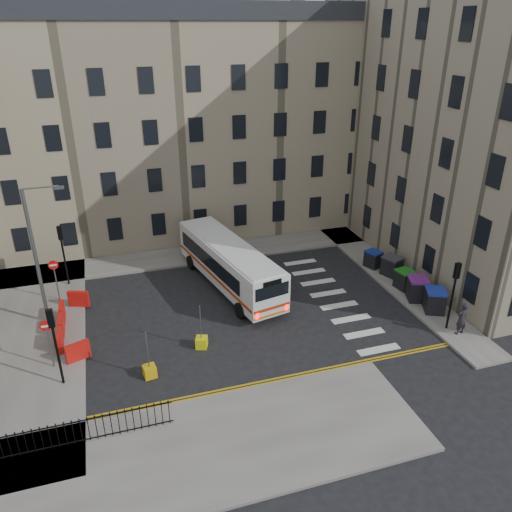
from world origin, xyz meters
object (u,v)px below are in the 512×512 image
wheelie_bin_a (435,300)px  bollard_yellow (150,371)px  pedestrian (462,318)px  wheelie_bin_b (417,289)px  streetlamp (35,256)px  wheelie_bin_c (405,279)px  wheelie_bin_e (373,259)px  wheelie_bin_d (392,266)px  bollard_chevron (202,342)px  bus (229,263)px

wheelie_bin_a → bollard_yellow: 16.99m
pedestrian → wheelie_bin_b: bearing=-97.6°
streetlamp → wheelie_bin_c: bearing=-6.9°
wheelie_bin_e → bollard_yellow: size_ratio=2.21×
streetlamp → wheelie_bin_a: size_ratio=4.97×
wheelie_bin_d → wheelie_bin_c: bearing=-118.8°
streetlamp → wheelie_bin_c: 22.34m
wheelie_bin_b → wheelie_bin_c: 1.50m
wheelie_bin_c → bollard_chevron: (-13.89, -2.28, -0.48)m
wheelie_bin_c → bollard_yellow: (-16.84, -3.92, -0.48)m
wheelie_bin_c → bollard_chevron: wheelie_bin_c is taller
wheelie_bin_d → bollard_chevron: wheelie_bin_d is taller
wheelie_bin_c → streetlamp: bearing=164.1°
wheelie_bin_b → bollard_chevron: size_ratio=2.72×
wheelie_bin_d → pedestrian: size_ratio=0.79×
streetlamp → wheelie_bin_c: size_ratio=6.39×
bollard_chevron → wheelie_bin_a: bearing=-3.0°
wheelie_bin_d → wheelie_bin_b: bearing=-117.3°
wheelie_bin_a → streetlamp: bearing=-170.2°
streetlamp → wheelie_bin_b: 22.48m
wheelie_bin_b → wheelie_bin_c: wheelie_bin_b is taller
wheelie_bin_e → pedestrian: bearing=-108.0°
bollard_yellow → bollard_chevron: 3.37m
wheelie_bin_d → wheelie_bin_e: wheelie_bin_d is taller
wheelie_bin_d → bus: bearing=146.6°
bus → wheelie_bin_c: bearing=-32.3°
bollard_yellow → wheelie_bin_d: bearing=18.8°
bus → wheelie_bin_c: 11.45m
wheelie_bin_b → pedestrian: bearing=-68.6°
bus → pedestrian: size_ratio=5.70×
wheelie_bin_a → wheelie_bin_b: 1.54m
bollard_yellow → wheelie_bin_e: bearing=24.0°
bus → wheelie_bin_b: bus is taller
pedestrian → wheelie_bin_e: bearing=-96.4°
wheelie_bin_a → wheelie_bin_b: size_ratio=1.01×
wheelie_bin_d → bollard_chevron: size_ratio=2.57×
wheelie_bin_a → pedestrian: size_ratio=0.84×
wheelie_bin_c → bollard_chevron: size_ratio=2.12×
wheelie_bin_d → pedestrian: 7.41m
wheelie_bin_b → wheelie_bin_e: wheelie_bin_b is taller
wheelie_bin_a → pedestrian: (-0.09, -2.50, 0.26)m
bus → streetlamp: bearing=174.6°
streetlamp → wheelie_bin_e: size_ratio=6.15×
pedestrian → bollard_chevron: 14.32m
streetlamp → wheelie_bin_b: (21.83, -4.14, -3.45)m
streetlamp → wheelie_bin_e: 21.83m
bus → wheelie_bin_a: bus is taller
wheelie_bin_c → wheelie_bin_e: 3.42m
wheelie_bin_d → bollard_chevron: bearing=173.7°
wheelie_bin_a → bollard_yellow: wheelie_bin_a is taller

